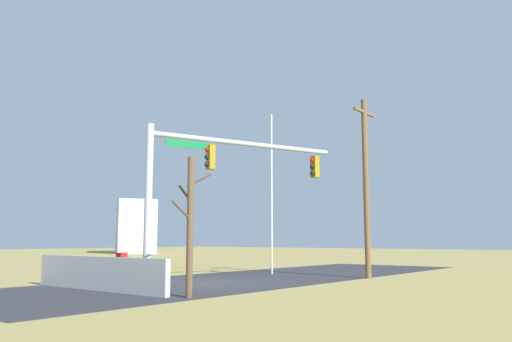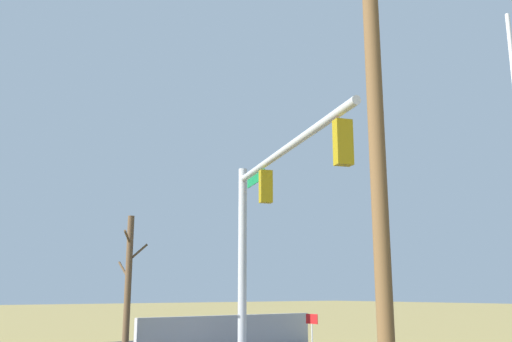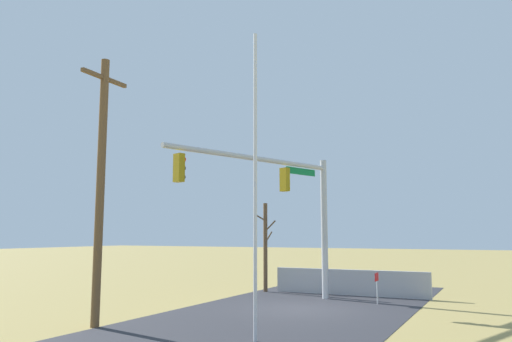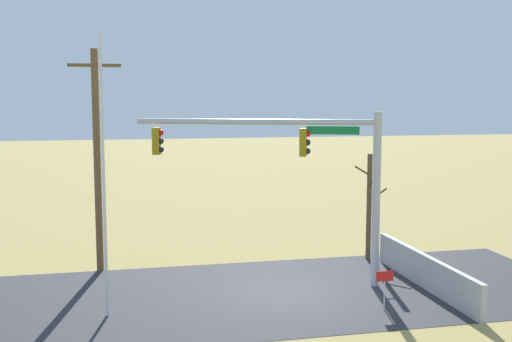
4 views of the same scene
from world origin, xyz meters
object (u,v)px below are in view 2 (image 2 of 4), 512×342
(signal_mast, at_px, (265,209))
(open_sign, at_px, (312,324))
(utility_pole, at_px, (377,141))
(bare_tree, at_px, (128,284))

(signal_mast, xyz_separation_m, open_sign, (1.62, -3.21, -3.40))
(signal_mast, distance_m, utility_pole, 7.71)
(signal_mast, relative_size, bare_tree, 1.88)
(signal_mast, xyz_separation_m, utility_pole, (-7.02, 3.20, -0.02))
(utility_pole, bearing_deg, open_sign, -36.59)
(utility_pole, xyz_separation_m, open_sign, (8.64, -6.41, -3.38))
(bare_tree, distance_m, open_sign, 6.22)
(open_sign, bearing_deg, bare_tree, 71.99)
(utility_pole, height_order, bare_tree, utility_pole)
(signal_mast, height_order, utility_pole, utility_pole)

